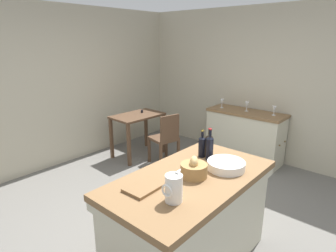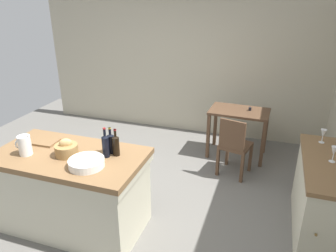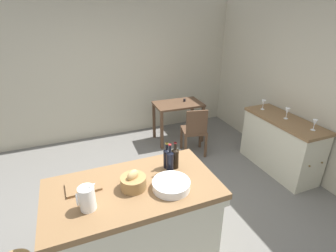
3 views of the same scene
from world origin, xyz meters
name	(u,v)px [view 3 (image 3 of 3)]	position (x,y,z in m)	size (l,w,h in m)	color
ground_plane	(151,216)	(0.00, 0.00, 0.00)	(6.76, 6.76, 0.00)	#66635E
wall_back	(106,72)	(0.00, 2.60, 1.30)	(5.32, 0.12, 2.60)	#B2AA93
wall_right	(324,95)	(2.60, 0.00, 1.30)	(0.12, 5.20, 2.60)	#B2AA93
island_table	(135,221)	(-0.32, -0.49, 0.49)	(1.59, 0.87, 0.91)	brown
side_cabinet	(280,144)	(2.26, 0.27, 0.44)	(0.52, 1.32, 0.88)	brown
writing_desk	(178,109)	(1.17, 1.81, 0.64)	(0.92, 0.59, 0.82)	#513826
wooden_chair	(195,130)	(1.20, 1.17, 0.48)	(0.48, 0.48, 0.89)	#513826
pitcher	(87,198)	(-0.73, -0.64, 1.02)	(0.17, 0.13, 0.25)	white
wash_bowl	(171,185)	(0.00, -0.65, 0.95)	(0.35, 0.35, 0.08)	white
bread_basket	(133,182)	(-0.32, -0.51, 0.98)	(0.23, 0.23, 0.19)	olive
cutting_board	(83,187)	(-0.74, -0.34, 0.92)	(0.30, 0.21, 0.02)	brown
wine_bottle_dark	(175,157)	(0.17, -0.35, 1.03)	(0.07, 0.07, 0.29)	black
wine_bottle_amber	(167,158)	(0.09, -0.32, 1.03)	(0.07, 0.07, 0.28)	black
wine_bottle_green	(170,161)	(0.08, -0.41, 1.04)	(0.07, 0.07, 0.32)	black
wine_glass_far_left	(315,123)	(2.31, -0.18, 0.99)	(0.07, 0.07, 0.15)	white
wine_glass_left	(287,111)	(2.27, 0.27, 1.00)	(0.07, 0.07, 0.17)	white
wine_glass_middle	(263,103)	(2.22, 0.72, 0.99)	(0.07, 0.07, 0.16)	white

